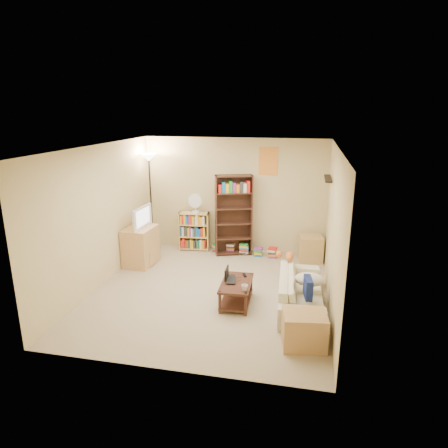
% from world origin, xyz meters
% --- Properties ---
extents(room, '(4.50, 4.54, 2.52)m').
position_xyz_m(room, '(0.00, 0.01, 1.62)').
color(room, tan).
rests_on(room, ground).
extents(sofa, '(1.85, 0.86, 0.52)m').
position_xyz_m(sofa, '(1.55, -0.21, 0.26)').
color(sofa, beige).
rests_on(sofa, ground).
extents(navy_pillow, '(0.15, 0.35, 0.31)m').
position_xyz_m(navy_pillow, '(1.65, -0.59, 0.50)').
color(navy_pillow, navy).
rests_on(navy_pillow, sofa).
extents(cream_blanket, '(0.48, 0.34, 0.21)m').
position_xyz_m(cream_blanket, '(1.68, -0.16, 0.45)').
color(cream_blanket, beige).
rests_on(cream_blanket, sofa).
extents(tabby_cat, '(0.41, 0.16, 0.14)m').
position_xyz_m(tabby_cat, '(1.29, 0.47, 0.59)').
color(tabby_cat, orange).
rests_on(tabby_cat, sofa).
extents(coffee_table, '(0.50, 0.87, 0.38)m').
position_xyz_m(coffee_table, '(0.52, -0.36, 0.24)').
color(coffee_table, '#45241A').
rests_on(coffee_table, ground).
extents(laptop, '(0.46, 0.37, 0.03)m').
position_xyz_m(laptop, '(0.47, -0.30, 0.40)').
color(laptop, black).
rests_on(laptop, coffee_table).
extents(laptop_screen, '(0.02, 0.29, 0.19)m').
position_xyz_m(laptop_screen, '(0.34, -0.30, 0.49)').
color(laptop_screen, white).
rests_on(laptop_screen, laptop).
extents(mug, '(0.15, 0.15, 0.10)m').
position_xyz_m(mug, '(0.70, -0.64, 0.43)').
color(mug, silver).
rests_on(mug, coffee_table).
extents(tv_remote, '(0.09, 0.16, 0.02)m').
position_xyz_m(tv_remote, '(0.61, -0.07, 0.39)').
color(tv_remote, black).
rests_on(tv_remote, coffee_table).
extents(tv_stand, '(0.57, 0.76, 0.78)m').
position_xyz_m(tv_stand, '(-1.70, 0.94, 0.39)').
color(tv_stand, tan).
rests_on(tv_stand, ground).
extents(television, '(0.77, 0.19, 0.44)m').
position_xyz_m(television, '(-1.70, 0.94, 1.00)').
color(television, black).
rests_on(television, tv_stand).
extents(tall_bookshelf, '(0.83, 0.49, 1.75)m').
position_xyz_m(tall_bookshelf, '(0.04, 1.93, 0.92)').
color(tall_bookshelf, '#3E2118').
rests_on(tall_bookshelf, ground).
extents(short_bookshelf, '(0.69, 0.32, 0.87)m').
position_xyz_m(short_bookshelf, '(-0.88, 2.04, 0.43)').
color(short_bookshelf, tan).
rests_on(short_bookshelf, ground).
extents(desk_fan, '(0.31, 0.17, 0.43)m').
position_xyz_m(desk_fan, '(-0.83, 2.00, 1.10)').
color(desk_fan, white).
rests_on(desk_fan, short_bookshelf).
extents(floor_lamp, '(0.37, 0.37, 2.16)m').
position_xyz_m(floor_lamp, '(-1.80, 1.84, 1.72)').
color(floor_lamp, black).
rests_on(floor_lamp, ground).
extents(side_table, '(0.54, 0.54, 0.54)m').
position_xyz_m(side_table, '(1.69, 1.88, 0.27)').
color(side_table, tan).
rests_on(side_table, ground).
extents(end_cabinet, '(0.63, 0.55, 0.48)m').
position_xyz_m(end_cabinet, '(1.62, -1.36, 0.24)').
color(end_cabinet, tan).
rests_on(end_cabinet, ground).
extents(book_stacks, '(1.44, 0.31, 0.25)m').
position_xyz_m(book_stacks, '(0.31, 1.95, 0.11)').
color(book_stacks, red).
rests_on(book_stacks, ground).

